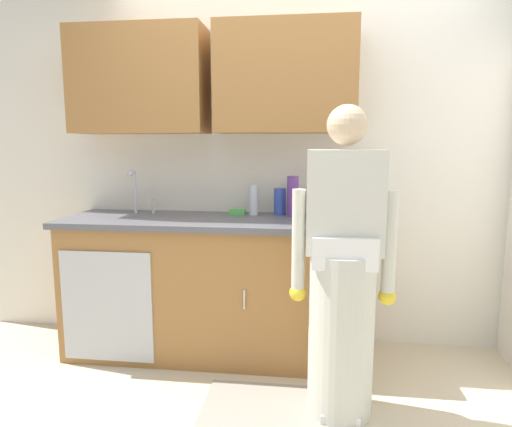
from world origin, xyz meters
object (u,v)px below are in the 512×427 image
sink (133,218)px  bottle_water_short (348,202)px  person_at_sink (342,288)px  bottle_soap (253,200)px  sponge (237,212)px  bottle_dish_liquid (292,196)px  bottle_cleaner_spray (280,202)px  cup_by_sink (345,213)px

sink → bottle_water_short: size_ratio=2.37×
person_at_sink → bottle_soap: (-0.57, 0.79, 0.35)m
bottle_soap → sponge: bottle_soap is taller
sink → bottle_soap: 0.83m
bottle_water_short → sponge: bottle_water_short is taller
bottle_water_short → bottle_soap: 0.65m
bottle_water_short → bottle_dish_liquid: size_ratio=0.77×
bottle_water_short → bottle_cleaner_spray: size_ratio=1.15×
bottle_water_short → bottle_soap: same height
bottle_dish_liquid → cup_by_sink: bearing=-20.5°
bottle_dish_liquid → bottle_soap: bottle_dish_liquid is taller
person_at_sink → cup_by_sink: 0.71m
bottle_cleaner_spray → sponge: bearing=-176.0°
bottle_dish_liquid → cup_by_sink: bottle_dish_liquid is taller
person_at_sink → bottle_soap: person_at_sink is taller
bottle_soap → sink: bearing=-168.5°
sponge → bottle_soap: bearing=-9.3°
person_at_sink → sponge: size_ratio=14.73×
bottle_cleaner_spray → sponge: 0.31m
person_at_sink → sponge: (-0.69, 0.81, 0.26)m
cup_by_sink → person_at_sink: bearing=-94.5°
bottle_water_short → bottle_dish_liquid: 0.38m
sink → bottle_cleaner_spray: sink is taller
bottle_dish_liquid → bottle_soap: bearing=174.6°
cup_by_sink → bottle_dish_liquid: bearing=159.5°
sink → bottle_water_short: 1.47m
sink → bottle_cleaner_spray: size_ratio=2.72×
bottle_water_short → bottle_cleaner_spray: bottle_water_short is taller
person_at_sink → cup_by_sink: (0.05, 0.64, 0.30)m
bottle_water_short → cup_by_sink: 0.15m
person_at_sink → bottle_dish_liquid: size_ratio=5.92×
bottle_soap → bottle_cleaner_spray: size_ratio=1.14×
sink → bottle_dish_liquid: bearing=7.4°
bottle_dish_liquid → sponge: 0.41m
bottle_soap → cup_by_sink: bottle_soap is taller
bottle_dish_liquid → sink: bearing=-172.6°
person_at_sink → bottle_dish_liquid: bearing=111.2°
bottle_water_short → sink: bearing=-174.2°
sink → person_at_sink: 1.53m
bottle_soap → sponge: size_ratio=1.91×
cup_by_sink → sponge: 0.76m
bottle_cleaner_spray → bottle_dish_liquid: bearing=-36.3°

